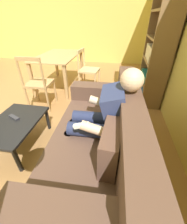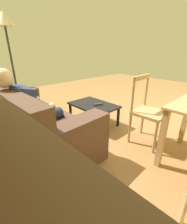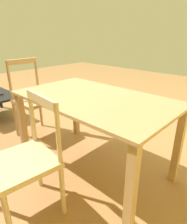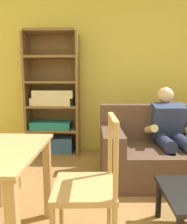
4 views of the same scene
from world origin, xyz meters
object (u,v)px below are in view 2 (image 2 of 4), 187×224
person_lounging (31,110)px  couch (32,124)px  tv_remote (98,104)px  floor_lamp (6,30)px  dining_chair_facing_couch (148,112)px  coffee_table (94,107)px

person_lounging → couch: bearing=-11.2°
couch → tv_remote: size_ratio=11.53×
person_lounging → tv_remote: (-0.06, -1.17, -0.18)m
tv_remote → floor_lamp: (1.43, 0.88, 1.22)m
dining_chair_facing_couch → floor_lamp: size_ratio=0.51×
tv_remote → floor_lamp: floor_lamp is taller
couch → coffee_table: size_ratio=2.33×
tv_remote → dining_chair_facing_couch: (-0.90, -0.10, 0.09)m
couch → tv_remote: bearing=-98.3°
dining_chair_facing_couch → floor_lamp: (2.32, 0.98, 1.13)m
tv_remote → coffee_table: bearing=-129.2°
tv_remote → person_lounging: bearing=-69.5°
coffee_table → floor_lamp: size_ratio=0.44×
person_lounging → floor_lamp: 1.74m
coffee_table → floor_lamp: 2.04m
coffee_table → tv_remote: tv_remote is taller
coffee_table → tv_remote: bearing=-152.5°
person_lounging → coffee_table: size_ratio=1.32×
coffee_table → floor_lamp: bearing=31.7°
person_lounging → coffee_table: person_lounging is taller
person_lounging → floor_lamp: size_ratio=0.58×
coffee_table → person_lounging: bearing=91.1°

